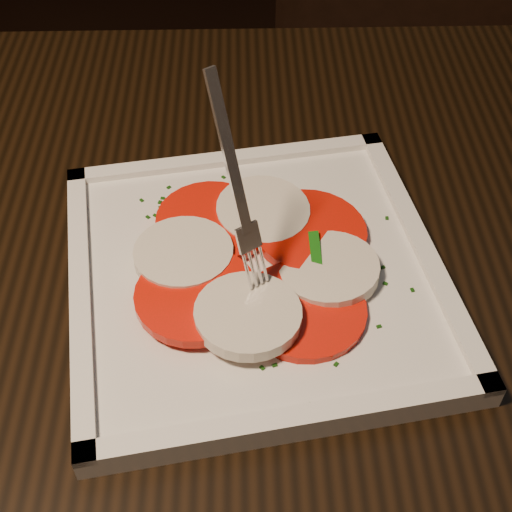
# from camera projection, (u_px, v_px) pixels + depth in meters

# --- Properties ---
(ground) EXTENTS (6.00, 6.00, 0.00)m
(ground) POSITION_uv_depth(u_px,v_px,m) (361.00, 486.00, 1.23)
(ground) COLOR black
(ground) RESTS_ON ground
(table) EXTENTS (1.27, 0.90, 0.75)m
(table) POSITION_uv_depth(u_px,v_px,m) (352.00, 366.00, 0.62)
(table) COLOR black
(table) RESTS_ON ground
(chair) EXTENTS (0.56, 0.56, 0.93)m
(chair) POSITION_uv_depth(u_px,v_px,m) (381.00, 49.00, 1.20)
(chair) COLOR black
(chair) RESTS_ON ground
(plate) EXTENTS (0.30, 0.30, 0.01)m
(plate) POSITION_uv_depth(u_px,v_px,m) (256.00, 276.00, 0.55)
(plate) COLOR silver
(plate) RESTS_ON table
(caprese_salad) EXTENTS (0.21, 0.24, 0.02)m
(caprese_salad) POSITION_uv_depth(u_px,v_px,m) (256.00, 262.00, 0.54)
(caprese_salad) COLOR red
(caprese_salad) RESTS_ON plate
(fork) EXTENTS (0.05, 0.06, 0.15)m
(fork) POSITION_uv_depth(u_px,v_px,m) (230.00, 179.00, 0.47)
(fork) COLOR white
(fork) RESTS_ON caprese_salad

